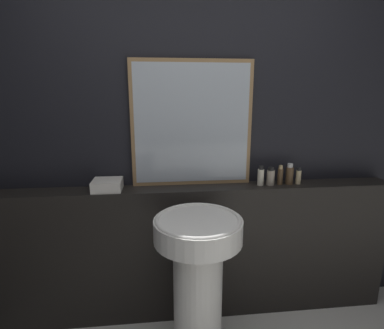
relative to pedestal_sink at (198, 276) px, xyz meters
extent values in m
cube|color=black|center=(0.03, 0.55, 0.68)|extent=(8.00, 0.06, 2.50)
cube|color=black|center=(0.03, 0.42, -0.08)|extent=(2.87, 0.20, 0.98)
cylinder|color=white|center=(0.00, 0.00, -0.17)|extent=(0.29, 0.29, 0.80)
cylinder|color=white|center=(0.00, 0.00, 0.29)|extent=(0.51, 0.51, 0.13)
torus|color=white|center=(0.00, 0.00, 0.36)|extent=(0.49, 0.49, 0.02)
cube|color=#937047|center=(0.02, 0.50, 0.84)|extent=(0.83, 0.03, 0.86)
cube|color=#B2BCC6|center=(0.02, 0.49, 0.84)|extent=(0.78, 0.02, 0.81)
cube|color=silver|center=(-0.56, 0.42, 0.45)|extent=(0.19, 0.18, 0.07)
cylinder|color=beige|center=(0.50, 0.42, 0.47)|extent=(0.04, 0.04, 0.11)
cylinder|color=black|center=(0.50, 0.42, 0.54)|extent=(0.03, 0.03, 0.03)
cylinder|color=gray|center=(0.57, 0.42, 0.46)|extent=(0.05, 0.05, 0.10)
cylinder|color=black|center=(0.57, 0.42, 0.53)|extent=(0.04, 0.04, 0.02)
cylinder|color=#4C3823|center=(0.64, 0.42, 0.47)|extent=(0.04, 0.04, 0.11)
cylinder|color=tan|center=(0.64, 0.42, 0.54)|extent=(0.03, 0.03, 0.03)
cylinder|color=#4C3823|center=(0.71, 0.42, 0.47)|extent=(0.05, 0.05, 0.12)
cylinder|color=silver|center=(0.71, 0.42, 0.55)|extent=(0.04, 0.04, 0.03)
cylinder|color=#C6B284|center=(0.78, 0.42, 0.46)|extent=(0.04, 0.04, 0.10)
cylinder|color=black|center=(0.78, 0.42, 0.52)|extent=(0.03, 0.03, 0.02)
camera|label=1|loc=(-0.20, -1.55, 1.04)|focal=28.00mm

